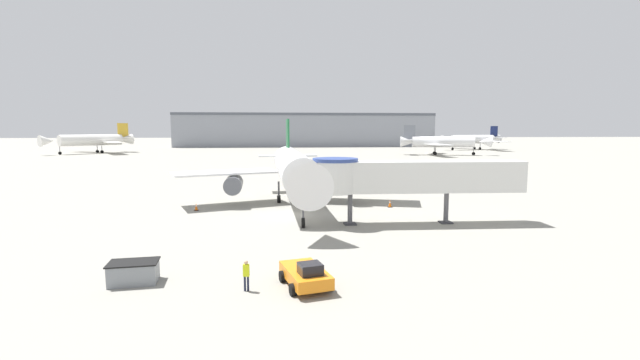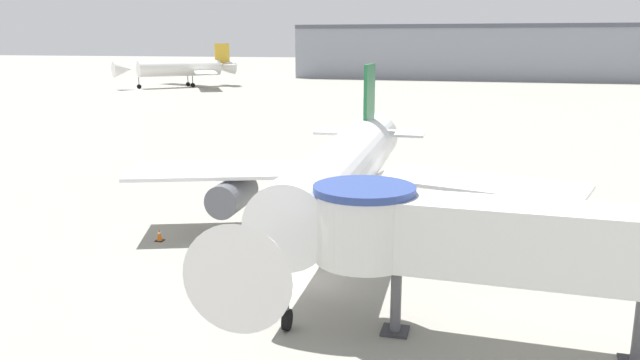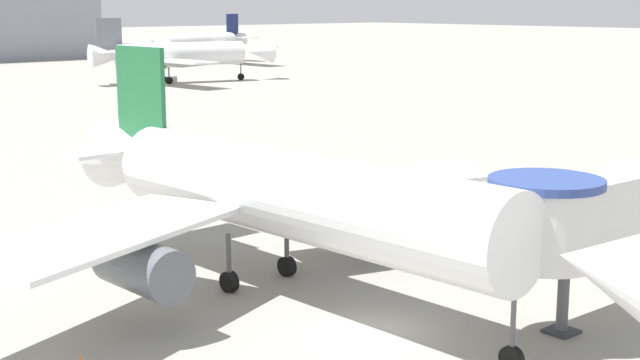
{
  "view_description": "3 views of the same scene",
  "coord_description": "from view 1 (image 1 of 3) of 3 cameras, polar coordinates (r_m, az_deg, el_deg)",
  "views": [
    {
      "loc": [
        -1.41,
        -42.81,
        8.68
      ],
      "look_at": [
        2.67,
        -0.37,
        3.59
      ],
      "focal_mm": 24.0,
      "sensor_mm": 36.0,
      "label": 1
    },
    {
      "loc": [
        8.15,
        -28.38,
        11.68
      ],
      "look_at": [
        -0.19,
        2.6,
        4.49
      ],
      "focal_mm": 35.0,
      "sensor_mm": 36.0,
      "label": 2
    },
    {
      "loc": [
        -22.68,
        -22.51,
        12.09
      ],
      "look_at": [
        -1.69,
        1.24,
        5.81
      ],
      "focal_mm": 50.0,
      "sensor_mm": 36.0,
      "label": 3
    }
  ],
  "objects": [
    {
      "name": "traffic_cone_port_wing",
      "position": [
        47.76,
        -16.18,
        -3.47
      ],
      "size": [
        0.48,
        0.48,
        0.8
      ],
      "color": "black",
      "rests_on": "ground_plane"
    },
    {
      "name": "background_jet_gray_tail",
      "position": [
        149.34,
        15.84,
        4.91
      ],
      "size": [
        29.53,
        27.33,
        10.02
      ],
      "rotation": [
        0.0,
        0.0,
        1.33
      ],
      "color": "white",
      "rests_on": "ground_plane"
    },
    {
      "name": "traffic_cone_starboard_wing",
      "position": [
        48.45,
        9.31,
        -3.12
      ],
      "size": [
        0.51,
        0.51,
        0.84
      ],
      "color": "black",
      "rests_on": "ground_plane"
    },
    {
      "name": "terminal_building",
      "position": [
        218.22,
        -1.99,
        6.69
      ],
      "size": [
        126.54,
        25.46,
        16.45
      ],
      "color": "gray",
      "rests_on": "ground_plane"
    },
    {
      "name": "main_airplane",
      "position": [
        48.43,
        -3.53,
        1.53
      ],
      "size": [
        28.14,
        30.9,
        10.04
      ],
      "rotation": [
        0.0,
        0.0,
        0.04
      ],
      "color": "white",
      "rests_on": "ground_plane"
    },
    {
      "name": "ground_crew_marshaller",
      "position": [
        23.8,
        -9.81,
        -12.16
      ],
      "size": [
        0.35,
        0.23,
        1.71
      ],
      "rotation": [
        0.0,
        0.0,
        3.02
      ],
      "color": "#1E2338",
      "rests_on": "ground_plane"
    },
    {
      "name": "pushback_tug_orange",
      "position": [
        24.17,
        -1.91,
        -12.48
      ],
      "size": [
        2.96,
        4.27,
        1.57
      ],
      "rotation": [
        0.0,
        0.0,
        0.25
      ],
      "color": "orange",
      "rests_on": "ground_plane"
    },
    {
      "name": "jet_bridge",
      "position": [
        39.68,
        11.04,
        0.48
      ],
      "size": [
        19.32,
        4.1,
        6.08
      ],
      "rotation": [
        0.0,
        0.0,
        -0.03
      ],
      "color": "silver",
      "rests_on": "ground_plane"
    },
    {
      "name": "ground_plane",
      "position": [
        43.7,
        -3.54,
        -4.67
      ],
      "size": [
        800.0,
        800.0,
        0.0
      ],
      "primitive_type": "plane",
      "color": "gray"
    },
    {
      "name": "background_jet_navy_tail",
      "position": [
        192.38,
        19.85,
        5.13
      ],
      "size": [
        30.43,
        33.33,
        9.98
      ],
      "rotation": [
        0.0,
        0.0,
        -1.26
      ],
      "color": "white",
      "rests_on": "ground_plane"
    },
    {
      "name": "service_container_gray",
      "position": [
        26.9,
        -23.59,
        -11.21
      ],
      "size": [
        2.86,
        1.97,
        1.24
      ],
      "rotation": [
        0.0,
        0.0,
        0.1
      ],
      "color": "gray",
      "rests_on": "ground_plane"
    },
    {
      "name": "background_jet_gold_tail",
      "position": [
        173.95,
        -27.97,
        4.73
      ],
      "size": [
        28.25,
        27.94,
        10.92
      ],
      "rotation": [
        0.0,
        0.0,
        -0.76
      ],
      "color": "white",
      "rests_on": "ground_plane"
    }
  ]
}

